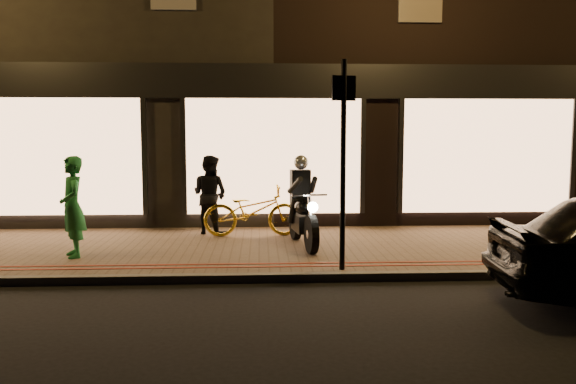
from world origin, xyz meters
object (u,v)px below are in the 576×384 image
object	(u,v)px
bicycle_gold	(252,211)
person_green	(72,207)
motorcycle	(302,211)
sign_post	(343,154)

from	to	relation	value
bicycle_gold	person_green	xyz separation A→B (m)	(-2.83, -1.68, 0.32)
motorcycle	person_green	world-z (taller)	person_green
motorcycle	sign_post	xyz separation A→B (m)	(0.45, -1.78, 1.06)
motorcycle	person_green	distance (m)	3.80
bicycle_gold	person_green	bearing A→B (deg)	117.83
person_green	motorcycle	bearing A→B (deg)	73.49
bicycle_gold	motorcycle	bearing A→B (deg)	-139.78
motorcycle	person_green	bearing A→B (deg)	-176.98
motorcycle	person_green	size ratio (longest dim) A/B	1.20
motorcycle	sign_post	bearing A→B (deg)	-84.15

